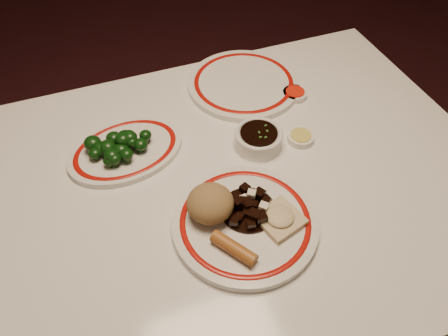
% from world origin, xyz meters
% --- Properties ---
extents(ground, '(7.00, 7.00, 0.00)m').
position_xyz_m(ground, '(0.00, 0.00, 0.00)').
color(ground, black).
rests_on(ground, ground).
extents(dining_table, '(1.20, 0.90, 0.75)m').
position_xyz_m(dining_table, '(0.00, 0.00, 0.66)').
color(dining_table, white).
rests_on(dining_table, ground).
extents(main_plate, '(0.39, 0.39, 0.02)m').
position_xyz_m(main_plate, '(-0.02, -0.12, 0.76)').
color(main_plate, white).
rests_on(main_plate, dining_table).
extents(rice_mound, '(0.09, 0.09, 0.07)m').
position_xyz_m(rice_mound, '(-0.08, -0.08, 0.80)').
color(rice_mound, olive).
rests_on(rice_mound, main_plate).
extents(spring_roll, '(0.07, 0.09, 0.03)m').
position_xyz_m(spring_roll, '(-0.07, -0.18, 0.78)').
color(spring_roll, '#A26027').
rests_on(spring_roll, main_plate).
extents(fried_wonton, '(0.10, 0.10, 0.02)m').
position_xyz_m(fried_wonton, '(0.05, -0.15, 0.78)').
color(fried_wonton, '#CAB88E').
rests_on(fried_wonton, main_plate).
extents(stirfry_heap, '(0.12, 0.12, 0.03)m').
position_xyz_m(stirfry_heap, '(-0.00, -0.11, 0.78)').
color(stirfry_heap, black).
rests_on(stirfry_heap, main_plate).
extents(broccoli_plate, '(0.30, 0.27, 0.02)m').
position_xyz_m(broccoli_plate, '(-0.20, 0.16, 0.76)').
color(broccoli_plate, white).
rests_on(broccoli_plate, dining_table).
extents(broccoli_pile, '(0.15, 0.10, 0.05)m').
position_xyz_m(broccoli_pile, '(-0.21, 0.16, 0.79)').
color(broccoli_pile, '#23471C').
rests_on(broccoli_pile, broccoli_plate).
extents(soy_bowl, '(0.11, 0.11, 0.04)m').
position_xyz_m(soy_bowl, '(0.10, 0.08, 0.77)').
color(soy_bowl, white).
rests_on(soy_bowl, dining_table).
extents(sweet_sour_dish, '(0.06, 0.06, 0.02)m').
position_xyz_m(sweet_sour_dish, '(0.26, 0.21, 0.76)').
color(sweet_sour_dish, white).
rests_on(sweet_sour_dish, dining_table).
extents(mustard_dish, '(0.06, 0.06, 0.02)m').
position_xyz_m(mustard_dish, '(0.20, 0.06, 0.76)').
color(mustard_dish, white).
rests_on(mustard_dish, dining_table).
extents(far_plate, '(0.40, 0.40, 0.02)m').
position_xyz_m(far_plate, '(0.15, 0.30, 0.76)').
color(far_plate, white).
rests_on(far_plate, dining_table).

